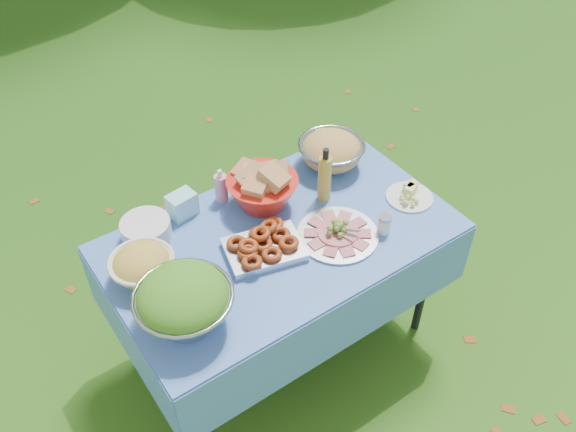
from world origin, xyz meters
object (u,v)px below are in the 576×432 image
object	(u,v)px
picnic_table	(281,293)
plate_stack	(146,230)
pasta_bowl_steel	(331,150)
bread_bowl	(262,186)
charcuterie_platter	(338,229)
oil_bottle	(325,174)
salad_bowl	(184,301)

from	to	relation	value
picnic_table	plate_stack	distance (m)	0.70
picnic_table	pasta_bowl_steel	distance (m)	0.71
bread_bowl	pasta_bowl_steel	xyz separation A→B (m)	(0.42, 0.05, -0.02)
bread_bowl	pasta_bowl_steel	world-z (taller)	bread_bowl
plate_stack	pasta_bowl_steel	xyz separation A→B (m)	(0.94, -0.05, 0.04)
pasta_bowl_steel	picnic_table	bearing A→B (deg)	-150.92
charcuterie_platter	oil_bottle	size ratio (longest dim) A/B	1.27
bread_bowl	pasta_bowl_steel	size ratio (longest dim) A/B	1.02
salad_bowl	pasta_bowl_steel	bearing A→B (deg)	23.41
salad_bowl	plate_stack	size ratio (longest dim) A/B	1.73
salad_bowl	oil_bottle	distance (m)	0.87
plate_stack	salad_bowl	bearing A→B (deg)	-98.36
charcuterie_platter	pasta_bowl_steel	bearing A→B (deg)	55.49
salad_bowl	oil_bottle	xyz separation A→B (m)	(0.83, 0.26, 0.02)
picnic_table	salad_bowl	bearing A→B (deg)	-162.02
picnic_table	bread_bowl	distance (m)	0.53
salad_bowl	oil_bottle	world-z (taller)	oil_bottle
plate_stack	bread_bowl	bearing A→B (deg)	-11.42
plate_stack	charcuterie_platter	size ratio (longest dim) A/B	0.60
bread_bowl	salad_bowl	bearing A→B (deg)	-146.68
picnic_table	plate_stack	world-z (taller)	plate_stack
pasta_bowl_steel	charcuterie_platter	xyz separation A→B (m)	(-0.28, -0.40, -0.04)
bread_bowl	charcuterie_platter	xyz separation A→B (m)	(0.15, -0.35, -0.07)
pasta_bowl_steel	oil_bottle	bearing A→B (deg)	-135.26
salad_bowl	charcuterie_platter	size ratio (longest dim) A/B	1.04
picnic_table	oil_bottle	bearing A→B (deg)	16.39
picnic_table	pasta_bowl_steel	world-z (taller)	pasta_bowl_steel
bread_bowl	plate_stack	bearing A→B (deg)	168.58
bread_bowl	oil_bottle	distance (m)	0.28
plate_stack	bread_bowl	world-z (taller)	bread_bowl
picnic_table	oil_bottle	xyz separation A→B (m)	(0.30, 0.09, 0.52)
salad_bowl	bread_bowl	size ratio (longest dim) A/B	1.14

